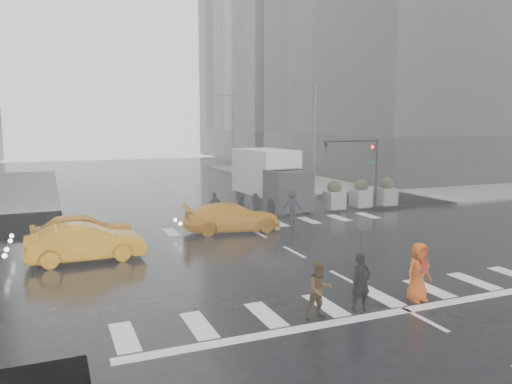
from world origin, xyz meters
name	(u,v)px	position (x,y,z in m)	size (l,w,h in m)	color
ground	(294,252)	(0.00, 0.00, 0.00)	(120.00, 120.00, 0.00)	black
sidewalk_ne	(399,184)	(19.50, 17.50, 0.07)	(35.00, 35.00, 0.15)	gray
building_ne_far	(298,57)	(29.00, 56.00, 16.27)	(26.05, 26.05, 36.00)	gray
road_markings	(294,252)	(0.00, 0.00, 0.01)	(18.00, 48.00, 0.01)	silver
traffic_signal_pole	(364,160)	(9.01, 8.01, 3.22)	(4.45, 0.42, 4.50)	black
street_lamp_near	(313,130)	(10.87, 18.00, 4.95)	(2.15, 0.22, 9.00)	#59595B
street_lamp_far	(231,128)	(10.87, 38.00, 4.95)	(2.15, 0.22, 9.00)	#59595B
planter_west	(334,195)	(7.00, 8.20, 0.98)	(1.10, 1.10, 1.80)	gray
planter_mid	(361,194)	(9.00, 8.20, 0.98)	(1.10, 1.10, 1.80)	gray
planter_east	(386,192)	(11.00, 8.20, 0.98)	(1.10, 1.10, 1.80)	gray
pedestrian_black	(362,258)	(-1.28, -6.80, 1.59)	(1.01, 1.02, 2.43)	black
pedestrian_brown	(320,290)	(-2.68, -6.80, 0.83)	(0.80, 0.63, 1.65)	#463019
pedestrian_orange	(419,272)	(0.83, -6.80, 0.94)	(0.97, 0.68, 1.86)	#C1470D
pedestrian_far_a	(215,206)	(-0.96, 8.12, 0.82)	(0.96, 0.58, 1.63)	black
pedestrian_far_b	(292,206)	(3.11, 6.38, 0.86)	(1.11, 0.61, 1.72)	black
taxi_front	(83,230)	(-8.31, 4.63, 0.76)	(1.80, 4.47, 1.52)	orange
taxi_mid	(86,243)	(-8.36, 2.00, 0.76)	(1.60, 4.59, 1.51)	orange
taxi_rear	(232,217)	(-1.02, 5.00, 0.73)	(2.04, 4.44, 1.46)	orange
box_truck	(271,177)	(4.02, 11.31, 2.00)	(2.65, 7.06, 3.75)	white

